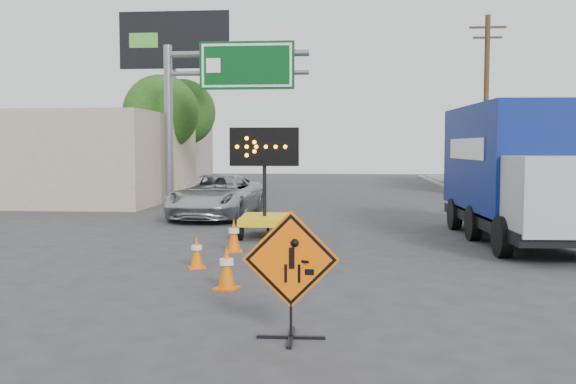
# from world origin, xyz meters

# --- Properties ---
(ground) EXTENTS (100.00, 100.00, 0.00)m
(ground) POSITION_xyz_m (0.00, 0.00, 0.00)
(ground) COLOR #2D2D30
(ground) RESTS_ON ground
(curb_right) EXTENTS (0.40, 60.00, 0.12)m
(curb_right) POSITION_xyz_m (7.20, 15.00, 0.06)
(curb_right) COLOR gray
(curb_right) RESTS_ON ground
(storefront_left_near) EXTENTS (14.00, 10.00, 4.00)m
(storefront_left_near) POSITION_xyz_m (-14.00, 20.00, 2.00)
(storefront_left_near) COLOR tan
(storefront_left_near) RESTS_ON ground
(storefront_left_far) EXTENTS (12.00, 10.00, 4.40)m
(storefront_left_far) POSITION_xyz_m (-15.00, 34.00, 2.20)
(storefront_left_far) COLOR #A89D8C
(storefront_left_far) RESTS_ON ground
(building_right_far) EXTENTS (10.00, 14.00, 4.60)m
(building_right_far) POSITION_xyz_m (13.00, 30.00, 2.30)
(building_right_far) COLOR tan
(building_right_far) RESTS_ON ground
(highway_gantry) EXTENTS (6.18, 0.38, 6.90)m
(highway_gantry) POSITION_xyz_m (-4.43, 17.96, 5.07)
(highway_gantry) COLOR slate
(highway_gantry) RESTS_ON ground
(billboard) EXTENTS (6.10, 0.54, 9.85)m
(billboard) POSITION_xyz_m (-8.35, 25.87, 7.35)
(billboard) COLOR slate
(billboard) RESTS_ON ground
(utility_pole_far) EXTENTS (1.80, 0.26, 9.00)m
(utility_pole_far) POSITION_xyz_m (8.00, 24.00, 4.68)
(utility_pole_far) COLOR #45321D
(utility_pole_far) RESTS_ON ground
(tree_left_near) EXTENTS (3.71, 3.71, 6.03)m
(tree_left_near) POSITION_xyz_m (-8.00, 22.00, 4.16)
(tree_left_near) COLOR #45321D
(tree_left_near) RESTS_ON ground
(tree_left_far) EXTENTS (4.10, 4.10, 6.66)m
(tree_left_far) POSITION_xyz_m (-9.00, 30.00, 4.60)
(tree_left_far) COLOR #45321D
(tree_left_far) RESTS_ON ground
(construction_sign) EXTENTS (1.28, 0.91, 1.69)m
(construction_sign) POSITION_xyz_m (0.34, -0.68, 0.89)
(construction_sign) COLOR black
(construction_sign) RESTS_ON ground
(arrow_board) EXTENTS (1.93, 2.19, 3.05)m
(arrow_board) POSITION_xyz_m (-1.21, 8.81, 0.68)
(arrow_board) COLOR yellow
(arrow_board) RESTS_ON ground
(pickup_truck) EXTENTS (2.89, 5.65, 1.53)m
(pickup_truck) POSITION_xyz_m (-3.51, 13.44, 0.76)
(pickup_truck) COLOR #B3B5BA
(pickup_truck) RESTS_ON ground
(box_truck) EXTENTS (2.76, 7.76, 3.64)m
(box_truck) POSITION_xyz_m (5.56, 8.57, 1.65)
(box_truck) COLOR black
(box_truck) RESTS_ON ground
(cone_a) EXTENTS (0.48, 0.48, 0.77)m
(cone_a) POSITION_xyz_m (-1.04, 2.13, 0.39)
(cone_a) COLOR #F25E05
(cone_a) RESTS_ON ground
(cone_b) EXTENTS (0.44, 0.44, 0.68)m
(cone_b) POSITION_xyz_m (-2.02, 4.01, 0.34)
(cone_b) COLOR #F25E05
(cone_b) RESTS_ON ground
(cone_c) EXTENTS (0.49, 0.49, 0.80)m
(cone_c) POSITION_xyz_m (-1.62, 6.16, 0.40)
(cone_c) COLOR #F25E05
(cone_c) RESTS_ON ground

